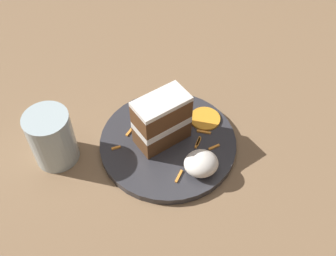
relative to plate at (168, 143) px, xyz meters
The scene contains 8 objects.
ground_plane 0.05m from the plate, 141.27° to the right, with size 6.00×6.00×0.00m, color #38332D.
dining_table 0.04m from the plate, 141.27° to the right, with size 1.30×1.13×0.02m, color #846647.
plate is the anchor object (origin of this frame).
cake_slice 0.06m from the plate, 36.28° to the right, with size 0.10×0.08×0.10m.
cream_dollop 0.09m from the plate, 119.53° to the left, with size 0.06×0.05×0.04m, color white.
orange_garnish 0.08m from the plate, 155.69° to the right, with size 0.06×0.06×0.00m, color orange.
carrot_shreds_scatter 0.02m from the plate, 163.52° to the left, with size 0.19×0.16×0.00m.
drinking_glass 0.20m from the plate, ahead, with size 0.07×0.07×0.10m.
Camera 1 is at (0.11, 0.44, 0.58)m, focal length 42.00 mm.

